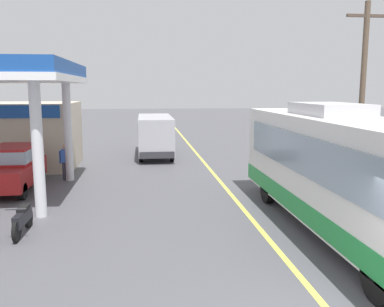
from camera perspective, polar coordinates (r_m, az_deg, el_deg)
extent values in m
plane|color=#4C4C51|center=(26.35, 0.65, 0.00)|extent=(120.00, 120.00, 0.00)
cube|color=#D8CC4C|center=(21.48, 2.39, -2.06)|extent=(0.16, 50.00, 0.01)
cube|color=white|center=(12.41, 20.09, -1.98)|extent=(2.50, 11.00, 2.90)
cube|color=#1E8C3F|center=(12.66, 19.82, -6.87)|extent=(2.54, 11.04, 0.56)
cube|color=#8C9EAD|center=(11.82, 14.70, -0.03)|extent=(0.06, 9.35, 1.10)
cube|color=#B2B2B7|center=(13.12, 18.50, 5.85)|extent=(1.60, 2.80, 0.36)
cylinder|color=black|center=(9.03, 24.66, -15.48)|extent=(0.30, 1.00, 1.00)
cylinder|color=black|center=(15.28, 10.50, -4.86)|extent=(0.30, 1.00, 1.00)
cylinder|color=black|center=(16.07, 18.04, -4.48)|extent=(0.30, 1.00, 1.00)
cylinder|color=silver|center=(13.93, -20.64, 0.91)|extent=(0.36, 0.36, 4.60)
cylinder|color=silver|center=(19.18, -16.85, 3.16)|extent=(0.36, 0.36, 4.60)
cube|color=beige|center=(23.51, -24.23, 2.29)|extent=(7.00, 4.40, 3.40)
cube|color=maroon|center=(18.21, -23.53, -2.52)|extent=(1.70, 4.20, 0.80)
cube|color=maroon|center=(18.27, -23.50, -0.10)|extent=(1.50, 2.31, 0.70)
cube|color=#8C9EAD|center=(18.27, -23.50, -0.10)|extent=(1.53, 2.35, 0.49)
cylinder|color=black|center=(16.68, -22.43, -4.87)|extent=(0.20, 0.64, 0.64)
cylinder|color=black|center=(19.91, -24.31, -2.82)|extent=(0.20, 0.64, 0.64)
cylinder|color=black|center=(19.51, -20.10, -2.79)|extent=(0.20, 0.64, 0.64)
cube|color=#A5A5AD|center=(25.35, -5.13, 2.78)|extent=(2.00, 6.00, 2.10)
cube|color=#8C9EAD|center=(25.31, -5.14, 3.68)|extent=(2.04, 5.10, 0.80)
cube|color=#2D2D33|center=(22.44, -4.86, -0.22)|extent=(1.90, 0.16, 0.36)
cylinder|color=black|center=(23.49, -7.09, -0.24)|extent=(0.22, 0.76, 0.76)
cylinder|color=black|center=(23.54, -2.81, -0.16)|extent=(0.22, 0.76, 0.76)
cylinder|color=black|center=(27.44, -7.07, 1.09)|extent=(0.22, 0.76, 0.76)
cylinder|color=black|center=(27.49, -3.40, 1.16)|extent=(0.22, 0.76, 0.76)
cylinder|color=black|center=(12.27, -23.16, -9.88)|extent=(0.10, 0.60, 0.60)
cylinder|color=black|center=(13.37, -21.73, -8.26)|extent=(0.10, 0.60, 0.60)
cube|color=black|center=(12.76, -22.47, -8.18)|extent=(0.20, 1.30, 0.36)
cube|color=black|center=(12.84, -22.35, -7.05)|extent=(0.24, 0.60, 0.12)
cylinder|color=#2D2D33|center=(12.15, -23.27, -7.12)|extent=(0.55, 0.04, 0.04)
cylinder|color=#33333F|center=(19.51, -17.32, -2.38)|extent=(0.14, 0.14, 0.82)
cylinder|color=#33333F|center=(19.48, -16.80, -2.37)|extent=(0.14, 0.14, 0.82)
cube|color=#3359B2|center=(19.38, -17.16, -0.32)|extent=(0.36, 0.22, 0.60)
sphere|color=tan|center=(19.31, -17.21, 0.94)|extent=(0.22, 0.22, 0.22)
cylinder|color=#3359B2|center=(19.43, -17.82, -0.47)|extent=(0.09, 0.09, 0.58)
cylinder|color=#3359B2|center=(19.34, -16.48, -0.45)|extent=(0.09, 0.09, 0.58)
cylinder|color=brown|center=(19.45, 22.53, 7.60)|extent=(0.24, 0.24, 7.75)
cube|color=#4C3D33|center=(19.68, 23.13, 17.17)|extent=(1.80, 0.12, 0.12)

